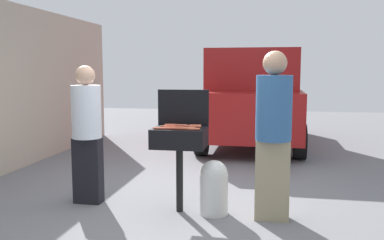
# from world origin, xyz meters

# --- Properties ---
(ground_plane) EXTENTS (24.00, 24.00, 0.00)m
(ground_plane) POSITION_xyz_m (0.00, 0.00, 0.00)
(ground_plane) COLOR slate
(bbq_grill) EXTENTS (0.60, 0.44, 0.97)m
(bbq_grill) POSITION_xyz_m (0.02, -0.14, 0.82)
(bbq_grill) COLOR black
(bbq_grill) RESTS_ON ground
(grill_lid_open) EXTENTS (0.60, 0.05, 0.42)m
(grill_lid_open) POSITION_xyz_m (0.02, 0.08, 1.18)
(grill_lid_open) COLOR black
(grill_lid_open) RESTS_ON bbq_grill
(hot_dog_0) EXTENTS (0.13, 0.03, 0.03)m
(hot_dog_0) POSITION_xyz_m (-0.11, -0.00, 0.98)
(hot_dog_0) COLOR #C6593D
(hot_dog_0) RESTS_ON bbq_grill
(hot_dog_1) EXTENTS (0.13, 0.03, 0.03)m
(hot_dog_1) POSITION_xyz_m (-0.17, -0.30, 0.98)
(hot_dog_1) COLOR #C6593D
(hot_dog_1) RESTS_ON bbq_grill
(hot_dog_2) EXTENTS (0.13, 0.03, 0.03)m
(hot_dog_2) POSITION_xyz_m (0.01, -0.17, 0.98)
(hot_dog_2) COLOR #B74C33
(hot_dog_2) RESTS_ON bbq_grill
(hot_dog_3) EXTENTS (0.13, 0.04, 0.03)m
(hot_dog_3) POSITION_xyz_m (0.20, -0.10, 0.98)
(hot_dog_3) COLOR #B74C33
(hot_dog_3) RESTS_ON bbq_grill
(hot_dog_4) EXTENTS (0.13, 0.04, 0.03)m
(hot_dog_4) POSITION_xyz_m (0.09, -0.28, 0.98)
(hot_dog_4) COLOR #B74C33
(hot_dog_4) RESTS_ON bbq_grill
(hot_dog_5) EXTENTS (0.13, 0.03, 0.03)m
(hot_dog_5) POSITION_xyz_m (-0.06, -0.21, 0.98)
(hot_dog_5) COLOR #AD4228
(hot_dog_5) RESTS_ON bbq_grill
(hot_dog_6) EXTENTS (0.13, 0.04, 0.03)m
(hot_dog_6) POSITION_xyz_m (-0.10, -0.11, 0.98)
(hot_dog_6) COLOR #B74C33
(hot_dog_6) RESTS_ON bbq_grill
(hot_dog_7) EXTENTS (0.13, 0.03, 0.03)m
(hot_dog_7) POSITION_xyz_m (-0.10, -0.06, 0.98)
(hot_dog_7) COLOR #AD4228
(hot_dog_7) RESTS_ON bbq_grill
(hot_dog_8) EXTENTS (0.13, 0.04, 0.03)m
(hot_dog_8) POSITION_xyz_m (-0.04, -0.29, 0.98)
(hot_dog_8) COLOR #B74C33
(hot_dog_8) RESTS_ON bbq_grill
(hot_dog_9) EXTENTS (0.13, 0.03, 0.03)m
(hot_dog_9) POSITION_xyz_m (0.16, -0.22, 0.98)
(hot_dog_9) COLOR #C6593D
(hot_dog_9) RESTS_ON bbq_grill
(hot_dog_10) EXTENTS (0.13, 0.03, 0.03)m
(hot_dog_10) POSITION_xyz_m (0.22, -0.29, 0.98)
(hot_dog_10) COLOR #C6593D
(hot_dog_10) RESTS_ON bbq_grill
(hot_dog_11) EXTENTS (0.13, 0.03, 0.03)m
(hot_dog_11) POSITION_xyz_m (0.13, -0.06, 0.98)
(hot_dog_11) COLOR #C6593D
(hot_dog_11) RESTS_ON bbq_grill
(hot_dog_12) EXTENTS (0.13, 0.03, 0.03)m
(hot_dog_12) POSITION_xyz_m (0.02, -0.02, 0.98)
(hot_dog_12) COLOR #C6593D
(hot_dog_12) RESTS_ON bbq_grill
(hot_dog_13) EXTENTS (0.13, 0.03, 0.03)m
(hot_dog_13) POSITION_xyz_m (-0.12, -0.17, 0.98)
(hot_dog_13) COLOR #AD4228
(hot_dog_13) RESTS_ON bbq_grill
(hot_dog_14) EXTENTS (0.13, 0.04, 0.03)m
(hot_dog_14) POSITION_xyz_m (0.19, -0.01, 0.98)
(hot_dog_14) COLOR #C6593D
(hot_dog_14) RESTS_ON bbq_grill
(propane_tank) EXTENTS (0.32, 0.32, 0.62)m
(propane_tank) POSITION_xyz_m (0.42, -0.16, 0.32)
(propane_tank) COLOR silver
(propane_tank) RESTS_ON ground
(person_left) EXTENTS (0.35, 0.35, 1.67)m
(person_left) POSITION_xyz_m (-1.14, -0.02, 0.91)
(person_left) COLOR black
(person_left) RESTS_ON ground
(person_right) EXTENTS (0.38, 0.38, 1.82)m
(person_right) POSITION_xyz_m (1.06, -0.20, 0.99)
(person_right) COLOR gray
(person_right) RESTS_ON ground
(parked_minivan) EXTENTS (2.03, 4.40, 2.02)m
(parked_minivan) POSITION_xyz_m (0.67, 4.50, 1.03)
(parked_minivan) COLOR maroon
(parked_minivan) RESTS_ON ground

